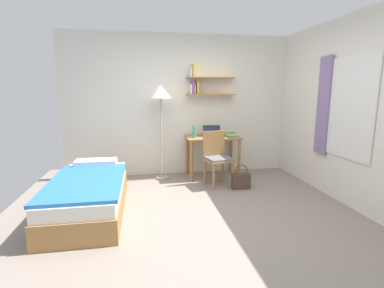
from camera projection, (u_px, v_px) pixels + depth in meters
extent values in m
plane|color=gray|center=(207.00, 216.00, 3.66)|extent=(5.28, 5.28, 0.00)
cube|color=silver|center=(184.00, 106.00, 5.38)|extent=(4.40, 0.05, 2.60)
cube|color=#9E703D|center=(211.00, 95.00, 5.29)|extent=(0.90, 0.22, 0.02)
cube|color=silver|center=(191.00, 89.00, 5.22)|extent=(0.03, 0.18, 0.18)
cube|color=purple|center=(193.00, 88.00, 5.23)|extent=(0.04, 0.18, 0.23)
cube|color=silver|center=(195.00, 89.00, 5.25)|extent=(0.02, 0.15, 0.17)
cube|color=gold|center=(197.00, 88.00, 5.25)|extent=(0.03, 0.17, 0.22)
cube|color=#9E703D|center=(211.00, 78.00, 5.24)|extent=(0.90, 0.22, 0.02)
cube|color=silver|center=(191.00, 72.00, 5.17)|extent=(0.03, 0.18, 0.18)
cube|color=gold|center=(193.00, 71.00, 5.18)|extent=(0.03, 0.15, 0.23)
cube|color=silver|center=(358.00, 112.00, 3.76)|extent=(0.05, 4.40, 2.60)
cube|color=silver|center=(350.00, 108.00, 3.84)|extent=(0.02, 0.89, 1.38)
cube|color=white|center=(351.00, 108.00, 3.84)|extent=(0.01, 0.83, 1.32)
cube|color=gray|center=(323.00, 106.00, 4.37)|extent=(0.03, 0.28, 1.48)
cube|color=#9E703D|center=(89.00, 202.00, 3.75)|extent=(0.87, 1.85, 0.28)
cube|color=silver|center=(88.00, 186.00, 3.71)|extent=(0.84, 1.79, 0.16)
cube|color=#2D70B7|center=(86.00, 182.00, 3.59)|extent=(0.89, 1.51, 0.04)
cube|color=white|center=(96.00, 163.00, 4.38)|extent=(0.61, 0.28, 0.10)
cube|color=#9E703D|center=(213.00, 138.00, 5.25)|extent=(0.97, 0.57, 0.03)
cylinder|color=#9E703D|center=(191.00, 161.00, 5.02)|extent=(0.06, 0.06, 0.72)
cylinder|color=#9E703D|center=(239.00, 159.00, 5.17)|extent=(0.06, 0.06, 0.72)
cylinder|color=#9E703D|center=(187.00, 155.00, 5.48)|extent=(0.06, 0.06, 0.72)
cylinder|color=#9E703D|center=(231.00, 154.00, 5.63)|extent=(0.06, 0.06, 0.72)
cube|color=#9E703D|center=(219.00, 160.00, 4.76)|extent=(0.50, 0.49, 0.03)
cube|color=slate|center=(219.00, 158.00, 4.75)|extent=(0.46, 0.45, 0.04)
cube|color=#9E703D|center=(214.00, 143.00, 4.87)|extent=(0.40, 0.12, 0.42)
cylinder|color=#9E703D|center=(214.00, 177.00, 4.58)|extent=(0.04, 0.04, 0.43)
cylinder|color=#9E703D|center=(232.00, 175.00, 4.71)|extent=(0.04, 0.04, 0.43)
cylinder|color=#9E703D|center=(205.00, 172.00, 4.88)|extent=(0.04, 0.04, 0.43)
cylinder|color=#9E703D|center=(223.00, 170.00, 5.02)|extent=(0.04, 0.04, 0.43)
cylinder|color=#B2A893|center=(162.00, 178.00, 5.24)|extent=(0.24, 0.24, 0.02)
cylinder|color=#B2A893|center=(161.00, 138.00, 5.10)|extent=(0.03, 0.03, 1.43)
cone|color=silver|center=(160.00, 92.00, 4.95)|extent=(0.37, 0.37, 0.22)
cube|color=black|center=(213.00, 137.00, 5.22)|extent=(0.33, 0.22, 0.01)
cube|color=black|center=(212.00, 131.00, 5.27)|extent=(0.33, 0.08, 0.19)
cube|color=black|center=(212.00, 131.00, 5.27)|extent=(0.29, 0.07, 0.16)
cylinder|color=#42A87F|center=(194.00, 131.00, 5.14)|extent=(0.07, 0.07, 0.22)
cube|color=#4CA856|center=(231.00, 136.00, 5.28)|extent=(0.18, 0.21, 0.03)
cube|color=silver|center=(230.00, 134.00, 5.27)|extent=(0.16, 0.20, 0.03)
cube|color=#4CA856|center=(230.00, 133.00, 5.26)|extent=(0.14, 0.19, 0.03)
cube|color=#4C382D|center=(241.00, 181.00, 4.66)|extent=(0.30, 0.12, 0.25)
torus|color=#4C382D|center=(241.00, 171.00, 4.63)|extent=(0.21, 0.02, 0.21)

